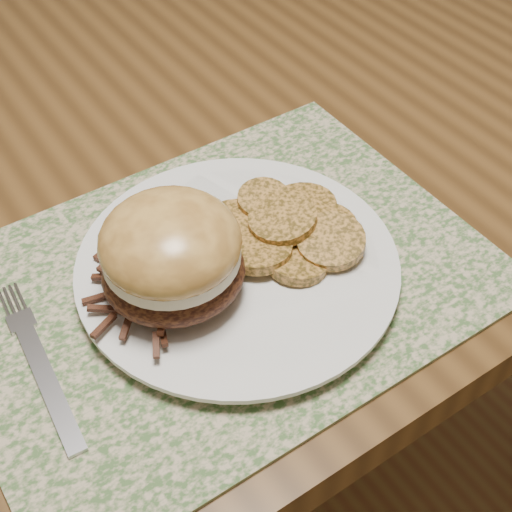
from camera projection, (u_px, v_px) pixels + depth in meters
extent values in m
plane|color=brown|center=(111.00, 494.00, 1.27)|extent=(3.50, 3.50, 0.00)
cube|color=brown|center=(6.00, 182.00, 0.74)|extent=(1.50, 0.90, 0.04)
cylinder|color=brown|center=(302.00, 97.00, 1.50)|extent=(0.06, 0.06, 0.71)
cube|color=#426333|center=(221.00, 279.00, 0.61)|extent=(0.45, 0.33, 0.00)
cylinder|color=white|center=(238.00, 267.00, 0.61)|extent=(0.26, 0.26, 0.02)
ellipsoid|color=black|center=(174.00, 272.00, 0.57)|extent=(0.14, 0.14, 0.05)
cylinder|color=beige|center=(171.00, 252.00, 0.55)|extent=(0.14, 0.14, 0.01)
ellipsoid|color=#B9853C|center=(170.00, 242.00, 0.54)|extent=(0.14, 0.14, 0.06)
cylinder|color=#AF7733|center=(237.00, 225.00, 0.63)|extent=(0.07, 0.07, 0.01)
cylinder|color=#AF7733|center=(264.00, 200.00, 0.64)|extent=(0.07, 0.07, 0.02)
cylinder|color=#AF7733|center=(302.00, 208.00, 0.64)|extent=(0.07, 0.07, 0.02)
cylinder|color=#AF7733|center=(257.00, 250.00, 0.60)|extent=(0.08, 0.08, 0.02)
cylinder|color=#AF7733|center=(283.00, 219.00, 0.62)|extent=(0.09, 0.09, 0.02)
cylinder|color=#AF7733|center=(328.00, 225.00, 0.62)|extent=(0.06, 0.06, 0.02)
cylinder|color=#AF7733|center=(297.00, 261.00, 0.60)|extent=(0.07, 0.07, 0.02)
cylinder|color=#AF7733|center=(331.00, 241.00, 0.60)|extent=(0.08, 0.08, 0.02)
cube|color=#B2B2B9|center=(50.00, 387.00, 0.53)|extent=(0.02, 0.13, 0.00)
cube|color=#B2B2B9|center=(21.00, 321.00, 0.58)|extent=(0.02, 0.02, 0.00)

